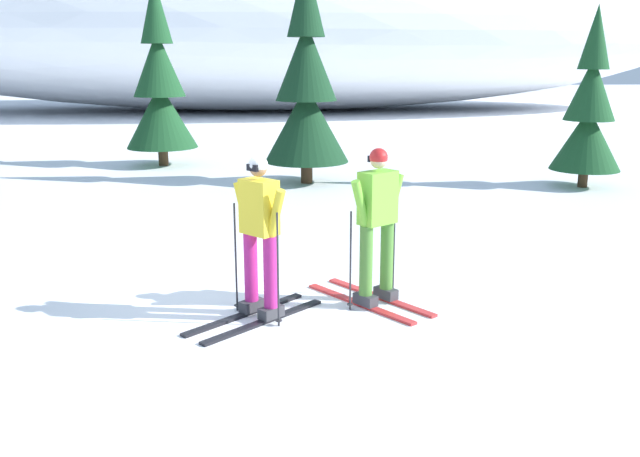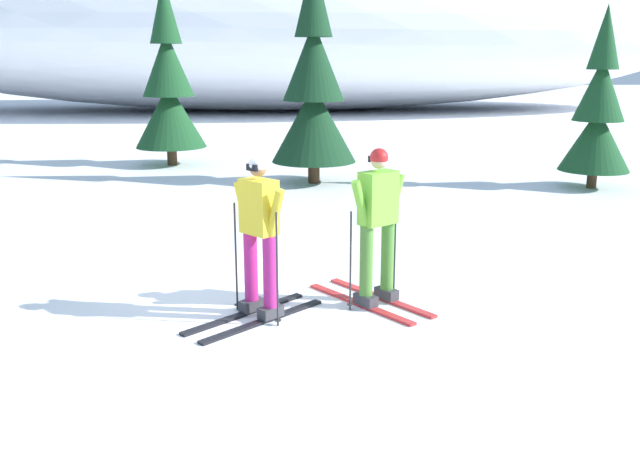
{
  "view_description": "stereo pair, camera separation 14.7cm",
  "coord_description": "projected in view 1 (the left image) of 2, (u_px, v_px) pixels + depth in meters",
  "views": [
    {
      "loc": [
        0.75,
        -7.99,
        2.79
      ],
      "look_at": [
        1.39,
        -0.7,
        0.95
      ],
      "focal_mm": 38.57,
      "sensor_mm": 36.0,
      "label": 1
    },
    {
      "loc": [
        0.9,
        -8.0,
        2.79
      ],
      "look_at": [
        1.39,
        -0.7,
        0.95
      ],
      "focal_mm": 38.57,
      "sensor_mm": 36.0,
      "label": 2
    }
  ],
  "objects": [
    {
      "name": "pine_tree_center_right",
      "position": [
        306.0,
        91.0,
        15.06
      ],
      "size": [
        1.88,
        1.88,
        4.88
      ],
      "color": "#47301E",
      "rests_on": "ground"
    },
    {
      "name": "skier_yellow_jacket",
      "position": [
        259.0,
        235.0,
        7.34
      ],
      "size": [
        1.53,
        1.44,
        1.79
      ],
      "color": "black",
      "rests_on": "ground"
    },
    {
      "name": "pine_tree_far_right",
      "position": [
        589.0,
        113.0,
        14.69
      ],
      "size": [
        1.49,
        1.49,
        3.85
      ],
      "color": "#47301E",
      "rests_on": "ground"
    },
    {
      "name": "snow_ridge_background",
      "position": [
        268.0,
        23.0,
        35.8
      ],
      "size": [
        46.56,
        17.72,
        8.98
      ],
      "primitive_type": "ellipsoid",
      "color": "white",
      "rests_on": "ground"
    },
    {
      "name": "ground_plane",
      "position": [
        201.0,
        293.0,
        8.33
      ],
      "size": [
        120.0,
        120.0,
        0.0
      ],
      "primitive_type": "plane",
      "color": "white"
    },
    {
      "name": "skier_lime_jacket",
      "position": [
        377.0,
        223.0,
        7.74
      ],
      "size": [
        1.34,
        1.62,
        1.81
      ],
      "color": "red",
      "rests_on": "ground"
    },
    {
      "name": "pine_tree_center",
      "position": [
        160.0,
        89.0,
        17.56
      ],
      "size": [
        1.83,
        1.83,
        4.74
      ],
      "color": "#47301E",
      "rests_on": "ground"
    }
  ]
}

